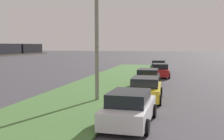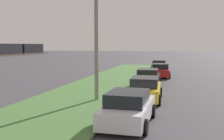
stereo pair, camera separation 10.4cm
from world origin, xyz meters
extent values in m
cube|color=#477238|center=(10.00, 7.88, 0.06)|extent=(60.00, 6.00, 0.12)
cube|color=silver|center=(5.55, 3.92, 0.57)|extent=(4.36, 1.94, 0.70)
cube|color=black|center=(5.35, 3.93, 1.19)|extent=(2.25, 1.67, 0.55)
cylinder|color=black|center=(6.93, 4.78, 0.32)|extent=(0.65, 0.24, 0.64)
cylinder|color=black|center=(6.87, 2.98, 0.32)|extent=(0.65, 0.24, 0.64)
cylinder|color=black|center=(4.23, 4.86, 0.32)|extent=(0.65, 0.24, 0.64)
cylinder|color=black|center=(4.17, 3.07, 0.32)|extent=(0.65, 0.24, 0.64)
cube|color=gold|center=(10.83, 3.77, 0.57)|extent=(4.34, 1.91, 0.70)
cube|color=black|center=(10.63, 3.77, 1.19)|extent=(2.24, 1.65, 0.55)
cylinder|color=black|center=(12.16, 4.71, 0.32)|extent=(0.65, 0.24, 0.64)
cylinder|color=black|center=(12.21, 2.91, 0.32)|extent=(0.65, 0.24, 0.64)
cylinder|color=black|center=(9.46, 4.64, 0.32)|extent=(0.65, 0.24, 0.64)
cylinder|color=black|center=(9.51, 2.84, 0.32)|extent=(0.65, 0.24, 0.64)
cube|color=black|center=(16.71, 4.17, 0.57)|extent=(4.32, 1.84, 0.70)
cube|color=black|center=(16.51, 4.17, 1.19)|extent=(2.21, 1.62, 0.55)
cylinder|color=black|center=(18.05, 5.08, 0.32)|extent=(0.64, 0.23, 0.64)
cylinder|color=black|center=(18.07, 3.28, 0.32)|extent=(0.64, 0.23, 0.64)
cylinder|color=black|center=(15.35, 5.06, 0.32)|extent=(0.64, 0.23, 0.64)
cylinder|color=black|center=(15.37, 3.26, 0.32)|extent=(0.64, 0.23, 0.64)
cube|color=red|center=(23.50, 3.52, 0.57)|extent=(4.40, 2.05, 0.70)
cube|color=black|center=(23.30, 3.51, 1.19)|extent=(2.29, 1.73, 0.55)
cylinder|color=black|center=(24.79, 4.50, 0.32)|extent=(0.65, 0.26, 0.64)
cylinder|color=black|center=(24.90, 2.70, 0.32)|extent=(0.65, 0.26, 0.64)
cylinder|color=black|center=(22.10, 4.34, 0.32)|extent=(0.65, 0.26, 0.64)
cylinder|color=black|center=(22.20, 2.54, 0.32)|extent=(0.65, 0.26, 0.64)
cube|color=#1E6B38|center=(30.10, 4.00, 0.57)|extent=(4.32, 1.85, 0.70)
cube|color=black|center=(29.90, 4.00, 1.19)|extent=(2.22, 1.63, 0.55)
cylinder|color=black|center=(31.46, 4.88, 0.32)|extent=(0.64, 0.23, 0.64)
cylinder|color=black|center=(31.44, 3.08, 0.32)|extent=(0.64, 0.23, 0.64)
cylinder|color=black|center=(28.76, 4.91, 0.32)|extent=(0.64, 0.23, 0.64)
cylinder|color=black|center=(28.74, 3.11, 0.32)|extent=(0.64, 0.23, 0.64)
cube|color=black|center=(71.36, 54.85, 2.20)|extent=(14.00, 3.00, 3.40)
cube|color=black|center=(86.56, 54.85, 2.20)|extent=(14.00, 3.00, 3.40)
cylinder|color=gray|center=(9.80, 6.63, 3.75)|extent=(0.24, 0.24, 7.50)
camera|label=1|loc=(-5.96, 2.08, 3.44)|focal=43.58mm
camera|label=2|loc=(-5.93, 1.98, 3.44)|focal=43.58mm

